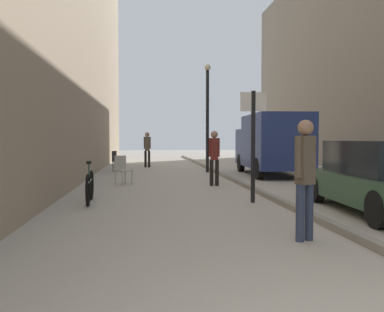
{
  "coord_description": "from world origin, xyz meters",
  "views": [
    {
      "loc": [
        -1.49,
        -1.76,
        1.49
      ],
      "look_at": [
        -0.22,
        9.4,
        1.02
      ],
      "focal_mm": 38.47,
      "sensor_mm": 36.0,
      "label": 1
    }
  ],
  "objects_px": {
    "bicycle_leaning": "(90,186)",
    "pedestrian_far_crossing": "(147,147)",
    "lamp_post": "(207,111)",
    "pedestrian_mid_block": "(214,154)",
    "cafe_chair_by_doorway": "(117,160)",
    "pedestrian_main_foreground": "(305,171)",
    "delivery_van": "(272,143)",
    "parked_car": "(382,178)",
    "cafe_chair_near_window": "(122,168)",
    "street_sign_post": "(253,136)"
  },
  "relations": [
    {
      "from": "pedestrian_far_crossing",
      "to": "delivery_van",
      "type": "xyz_separation_m",
      "value": [
        5.03,
        -5.18,
        0.25
      ]
    },
    {
      "from": "delivery_van",
      "to": "cafe_chair_near_window",
      "type": "xyz_separation_m",
      "value": [
        -5.88,
        -2.77,
        -0.76
      ]
    },
    {
      "from": "lamp_post",
      "to": "bicycle_leaning",
      "type": "bearing_deg",
      "value": -115.99
    },
    {
      "from": "parked_car",
      "to": "street_sign_post",
      "type": "xyz_separation_m",
      "value": [
        -2.24,
        1.6,
        0.83
      ]
    },
    {
      "from": "cafe_chair_by_doorway",
      "to": "delivery_van",
      "type": "bearing_deg",
      "value": 88.37
    },
    {
      "from": "lamp_post",
      "to": "pedestrian_main_foreground",
      "type": "bearing_deg",
      "value": -92.0
    },
    {
      "from": "street_sign_post",
      "to": "lamp_post",
      "type": "xyz_separation_m",
      "value": [
        0.24,
        8.64,
        1.18
      ]
    },
    {
      "from": "pedestrian_main_foreground",
      "to": "bicycle_leaning",
      "type": "bearing_deg",
      "value": 109.66
    },
    {
      "from": "bicycle_leaning",
      "to": "cafe_chair_by_doorway",
      "type": "bearing_deg",
      "value": 86.93
    },
    {
      "from": "parked_car",
      "to": "lamp_post",
      "type": "height_order",
      "value": "lamp_post"
    },
    {
      "from": "delivery_van",
      "to": "bicycle_leaning",
      "type": "distance_m",
      "value": 9.22
    },
    {
      "from": "pedestrian_main_foreground",
      "to": "cafe_chair_near_window",
      "type": "bearing_deg",
      "value": 89.17
    },
    {
      "from": "pedestrian_far_crossing",
      "to": "cafe_chair_near_window",
      "type": "xyz_separation_m",
      "value": [
        -0.86,
        -7.95,
        -0.51
      ]
    },
    {
      "from": "bicycle_leaning",
      "to": "lamp_post",
      "type": "bearing_deg",
      "value": 60.97
    },
    {
      "from": "cafe_chair_by_doorway",
      "to": "cafe_chair_near_window",
      "type": "bearing_deg",
      "value": 24.85
    },
    {
      "from": "pedestrian_mid_block",
      "to": "bicycle_leaning",
      "type": "distance_m",
      "value": 4.66
    },
    {
      "from": "street_sign_post",
      "to": "cafe_chair_by_doorway",
      "type": "xyz_separation_m",
      "value": [
        -3.78,
        9.36,
        -1.0
      ]
    },
    {
      "from": "delivery_van",
      "to": "lamp_post",
      "type": "xyz_separation_m",
      "value": [
        -2.4,
        1.69,
        1.41
      ]
    },
    {
      "from": "pedestrian_mid_block",
      "to": "cafe_chair_near_window",
      "type": "xyz_separation_m",
      "value": [
        -2.92,
        0.72,
        -0.46
      ]
    },
    {
      "from": "parked_car",
      "to": "cafe_chair_by_doorway",
      "type": "bearing_deg",
      "value": 122.06
    },
    {
      "from": "street_sign_post",
      "to": "bicycle_leaning",
      "type": "relative_size",
      "value": 1.47
    },
    {
      "from": "delivery_van",
      "to": "pedestrian_far_crossing",
      "type": "bearing_deg",
      "value": 136.8
    },
    {
      "from": "pedestrian_main_foreground",
      "to": "delivery_van",
      "type": "distance_m",
      "value": 10.93
    },
    {
      "from": "delivery_van",
      "to": "cafe_chair_by_doorway",
      "type": "bearing_deg",
      "value": 162.05
    },
    {
      "from": "pedestrian_far_crossing",
      "to": "street_sign_post",
      "type": "xyz_separation_m",
      "value": [
        2.39,
        -12.13,
        0.49
      ]
    },
    {
      "from": "pedestrian_main_foreground",
      "to": "parked_car",
      "type": "bearing_deg",
      "value": 17.4
    },
    {
      "from": "pedestrian_main_foreground",
      "to": "pedestrian_mid_block",
      "type": "relative_size",
      "value": 1.02
    },
    {
      "from": "pedestrian_far_crossing",
      "to": "delivery_van",
      "type": "bearing_deg",
      "value": 134.61
    },
    {
      "from": "lamp_post",
      "to": "cafe_chair_near_window",
      "type": "distance_m",
      "value": 6.06
    },
    {
      "from": "street_sign_post",
      "to": "bicycle_leaning",
      "type": "height_order",
      "value": "street_sign_post"
    },
    {
      "from": "pedestrian_far_crossing",
      "to": "parked_car",
      "type": "height_order",
      "value": "pedestrian_far_crossing"
    },
    {
      "from": "pedestrian_main_foreground",
      "to": "cafe_chair_near_window",
      "type": "relative_size",
      "value": 1.88
    },
    {
      "from": "street_sign_post",
      "to": "cafe_chair_by_doorway",
      "type": "relative_size",
      "value": 2.77
    },
    {
      "from": "pedestrian_far_crossing",
      "to": "cafe_chair_near_window",
      "type": "height_order",
      "value": "pedestrian_far_crossing"
    },
    {
      "from": "pedestrian_mid_block",
      "to": "pedestrian_main_foreground",
      "type": "bearing_deg",
      "value": -86.61
    },
    {
      "from": "parked_car",
      "to": "delivery_van",
      "type": "bearing_deg",
      "value": 90.65
    },
    {
      "from": "lamp_post",
      "to": "cafe_chair_by_doorway",
      "type": "height_order",
      "value": "lamp_post"
    },
    {
      "from": "lamp_post",
      "to": "cafe_chair_by_doorway",
      "type": "bearing_deg",
      "value": 169.77
    },
    {
      "from": "parked_car",
      "to": "bicycle_leaning",
      "type": "distance_m",
      "value": 6.35
    },
    {
      "from": "street_sign_post",
      "to": "cafe_chair_near_window",
      "type": "distance_m",
      "value": 5.38
    },
    {
      "from": "bicycle_leaning",
      "to": "pedestrian_far_crossing",
      "type": "bearing_deg",
      "value": 80.21
    },
    {
      "from": "pedestrian_far_crossing",
      "to": "cafe_chair_by_doorway",
      "type": "relative_size",
      "value": 1.95
    },
    {
      "from": "delivery_van",
      "to": "parked_car",
      "type": "xyz_separation_m",
      "value": [
        -0.39,
        -8.54,
        -0.6
      ]
    },
    {
      "from": "pedestrian_mid_block",
      "to": "cafe_chair_by_doorway",
      "type": "height_order",
      "value": "pedestrian_mid_block"
    },
    {
      "from": "pedestrian_main_foreground",
      "to": "delivery_van",
      "type": "height_order",
      "value": "delivery_van"
    },
    {
      "from": "pedestrian_far_crossing",
      "to": "street_sign_post",
      "type": "height_order",
      "value": "street_sign_post"
    },
    {
      "from": "pedestrian_far_crossing",
      "to": "cafe_chair_by_doorway",
      "type": "bearing_deg",
      "value": 63.89
    },
    {
      "from": "pedestrian_mid_block",
      "to": "delivery_van",
      "type": "xyz_separation_m",
      "value": [
        2.96,
        3.49,
        0.3
      ]
    },
    {
      "from": "pedestrian_mid_block",
      "to": "cafe_chair_near_window",
      "type": "bearing_deg",
      "value": 168.47
    },
    {
      "from": "delivery_van",
      "to": "pedestrian_main_foreground",
      "type": "bearing_deg",
      "value": -102.29
    }
  ]
}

